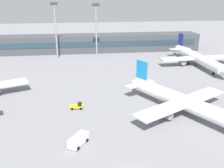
% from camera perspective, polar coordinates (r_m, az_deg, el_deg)
% --- Properties ---
extents(ground_plane, '(400.00, 400.00, 0.00)m').
position_cam_1_polar(ground_plane, '(81.80, -1.15, -2.03)').
color(ground_plane, gray).
extents(terminal_building, '(112.75, 12.13, 9.00)m').
position_cam_1_polar(terminal_building, '(139.48, -3.94, 9.08)').
color(terminal_building, '#3F4247').
rests_on(terminal_building, ground_plane).
extents(airplane_near, '(29.29, 40.31, 10.98)m').
position_cam_1_polar(airplane_near, '(68.97, 16.29, -4.16)').
color(airplane_near, white).
rests_on(airplane_near, ground_plane).
extents(airplane_far, '(32.07, 45.99, 11.36)m').
position_cam_1_polar(airplane_far, '(117.19, 18.53, 5.50)').
color(airplane_far, silver).
rests_on(airplane_far, ground_plane).
extents(baggage_tug_yellow, '(3.69, 2.00, 1.75)m').
position_cam_1_polar(baggage_tug_yellow, '(71.48, -7.70, -4.88)').
color(baggage_tug_yellow, yellow).
rests_on(baggage_tug_yellow, ground_plane).
extents(service_van_white, '(4.56, 5.43, 2.08)m').
position_cam_1_polar(service_van_white, '(55.57, -7.45, -12.25)').
color(service_van_white, white).
rests_on(service_van_white, ground_plane).
extents(floodlight_tower_west, '(3.20, 0.80, 25.70)m').
position_cam_1_polar(floodlight_tower_west, '(119.08, -3.54, 12.29)').
color(floodlight_tower_west, gray).
rests_on(floodlight_tower_west, ground_plane).
extents(floodlight_tower_east, '(3.20, 0.80, 26.00)m').
position_cam_1_polar(floodlight_tower_east, '(124.97, -12.48, 12.30)').
color(floodlight_tower_east, gray).
rests_on(floodlight_tower_east, ground_plane).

